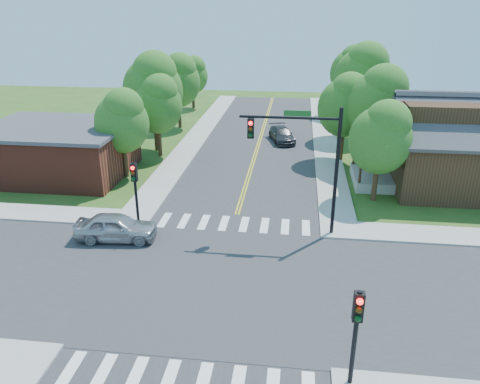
# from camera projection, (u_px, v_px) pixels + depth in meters

# --- Properties ---
(ground) EXTENTS (100.00, 100.00, 0.00)m
(ground) POSITION_uv_depth(u_px,v_px,m) (216.00, 283.00, 21.79)
(ground) COLOR #264C18
(ground) RESTS_ON ground
(road_ns) EXTENTS (10.00, 90.00, 0.04)m
(road_ns) POSITION_uv_depth(u_px,v_px,m) (216.00, 283.00, 21.79)
(road_ns) COLOR #2D2D30
(road_ns) RESTS_ON ground
(road_ew) EXTENTS (90.00, 10.00, 0.04)m
(road_ew) POSITION_uv_depth(u_px,v_px,m) (216.00, 282.00, 21.78)
(road_ew) COLOR #2D2D30
(road_ew) RESTS_ON ground
(intersection_patch) EXTENTS (10.20, 10.20, 0.06)m
(intersection_patch) POSITION_uv_depth(u_px,v_px,m) (216.00, 283.00, 21.79)
(intersection_patch) COLOR #2D2D30
(intersection_patch) RESTS_ON ground
(sidewalk_ne) EXTENTS (40.00, 40.00, 0.14)m
(sidewalk_ne) POSITION_uv_depth(u_px,v_px,m) (464.00, 178.00, 34.48)
(sidewalk_ne) COLOR #9E9B93
(sidewalk_ne) RESTS_ON ground
(sidewalk_nw) EXTENTS (40.00, 40.00, 0.14)m
(sidewalk_nw) POSITION_uv_depth(u_px,v_px,m) (58.00, 161.00, 38.09)
(sidewalk_nw) COLOR #9E9B93
(sidewalk_nw) RESTS_ON ground
(crosswalk_north) EXTENTS (8.85, 2.00, 0.01)m
(crosswalk_north) POSITION_uv_depth(u_px,v_px,m) (234.00, 224.00, 27.47)
(crosswalk_north) COLOR white
(crosswalk_north) RESTS_ON ground
(crosswalk_south) EXTENTS (8.85, 2.00, 0.01)m
(crosswalk_south) POSITION_uv_depth(u_px,v_px,m) (185.00, 382.00, 16.08)
(crosswalk_south) COLOR white
(crosswalk_south) RESTS_ON ground
(centerline) EXTENTS (0.30, 90.00, 0.01)m
(centerline) POSITION_uv_depth(u_px,v_px,m) (216.00, 282.00, 21.78)
(centerline) COLOR yellow
(centerline) RESTS_ON ground
(signal_mast_ne) EXTENTS (5.30, 0.42, 7.20)m
(signal_mast_ne) POSITION_uv_depth(u_px,v_px,m) (305.00, 151.00, 24.63)
(signal_mast_ne) COLOR black
(signal_mast_ne) RESTS_ON ground
(signal_pole_se) EXTENTS (0.34, 0.42, 3.80)m
(signal_pole_se) POSITION_uv_depth(u_px,v_px,m) (357.00, 322.00, 14.98)
(signal_pole_se) COLOR black
(signal_pole_se) RESTS_ON ground
(signal_pole_nw) EXTENTS (0.34, 0.42, 3.80)m
(signal_pole_nw) POSITION_uv_depth(u_px,v_px,m) (135.00, 182.00, 26.54)
(signal_pole_nw) COLOR black
(signal_pole_nw) RESTS_ON ground
(house_ne) EXTENTS (13.05, 8.80, 7.11)m
(house_ne) POSITION_uv_depth(u_px,v_px,m) (469.00, 141.00, 31.87)
(house_ne) COLOR #351F12
(house_ne) RESTS_ON ground
(building_nw) EXTENTS (10.40, 8.40, 3.73)m
(building_nw) POSITION_uv_depth(u_px,v_px,m) (58.00, 150.00, 34.81)
(building_nw) COLOR maroon
(building_nw) RESTS_ON ground
(tree_e_a) EXTENTS (3.94, 3.74, 6.70)m
(tree_e_a) POSITION_uv_depth(u_px,v_px,m) (382.00, 136.00, 29.11)
(tree_e_a) COLOR #382314
(tree_e_a) RESTS_ON ground
(tree_e_b) EXTENTS (4.73, 4.49, 8.03)m
(tree_e_b) POSITION_uv_depth(u_px,v_px,m) (380.00, 101.00, 34.76)
(tree_e_b) COLOR #382314
(tree_e_b) RESTS_ON ground
(tree_e_c) EXTENTS (5.27, 5.01, 8.96)m
(tree_e_c) POSITION_uv_depth(u_px,v_px,m) (363.00, 76.00, 42.32)
(tree_e_c) COLOR #382314
(tree_e_c) RESTS_ON ground
(tree_e_d) EXTENTS (4.65, 4.42, 7.90)m
(tree_e_d) POSITION_uv_depth(u_px,v_px,m) (352.00, 70.00, 51.13)
(tree_e_d) COLOR #382314
(tree_e_d) RESTS_ON ground
(tree_w_a) EXTENTS (3.91, 3.71, 6.64)m
(tree_w_a) POSITION_uv_depth(u_px,v_px,m) (122.00, 119.00, 33.28)
(tree_w_a) COLOR #382314
(tree_w_a) RESTS_ON ground
(tree_w_b) EXTENTS (5.02, 4.77, 8.53)m
(tree_w_b) POSITION_uv_depth(u_px,v_px,m) (153.00, 86.00, 38.91)
(tree_w_b) COLOR #382314
(tree_w_b) RESTS_ON ground
(tree_w_c) EXTENTS (4.46, 4.23, 7.57)m
(tree_w_c) POSITION_uv_depth(u_px,v_px,m) (178.00, 79.00, 46.48)
(tree_w_c) COLOR #382314
(tree_w_c) RESTS_ON ground
(tree_w_d) EXTENTS (3.69, 3.51, 6.28)m
(tree_w_d) POSITION_uv_depth(u_px,v_px,m) (193.00, 74.00, 55.56)
(tree_w_d) COLOR #382314
(tree_w_d) RESTS_ON ground
(tree_house) EXTENTS (4.24, 4.02, 7.20)m
(tree_house) POSITION_uv_depth(u_px,v_px,m) (346.00, 104.00, 36.54)
(tree_house) COLOR #382314
(tree_house) RESTS_ON ground
(tree_bldg) EXTENTS (4.08, 3.88, 6.94)m
(tree_bldg) POSITION_uv_depth(u_px,v_px,m) (158.00, 102.00, 37.90)
(tree_bldg) COLOR #382314
(tree_bldg) RESTS_ON ground
(car_silver) EXTENTS (2.53, 4.72, 1.50)m
(car_silver) POSITION_uv_depth(u_px,v_px,m) (116.00, 228.00, 25.42)
(car_silver) COLOR #A8AAAF
(car_silver) RESTS_ON ground
(car_dgrey) EXTENTS (4.17, 5.42, 1.29)m
(car_dgrey) POSITION_uv_depth(u_px,v_px,m) (282.00, 135.00, 43.28)
(car_dgrey) COLOR #2E3033
(car_dgrey) RESTS_ON ground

